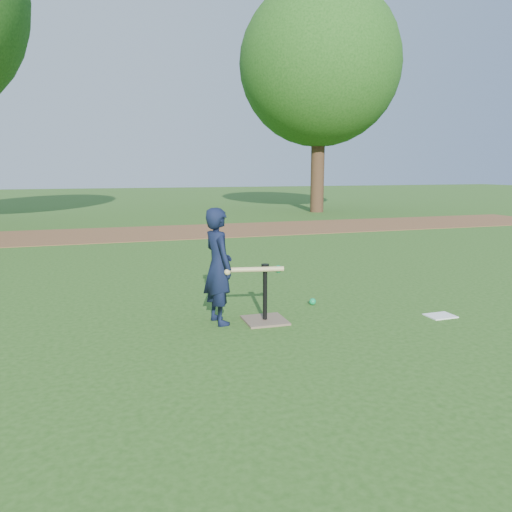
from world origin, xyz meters
name	(u,v)px	position (x,y,z in m)	size (l,w,h in m)	color
ground	(247,312)	(0.00, 0.00, 0.00)	(80.00, 80.00, 0.00)	#285116
dirt_strip	(159,233)	(0.00, 7.50, 0.01)	(24.00, 3.00, 0.01)	brown
child	(218,266)	(-0.40, -0.29, 0.60)	(0.44, 0.29, 1.20)	black
wiffle_ball_ground	(313,302)	(0.82, 0.04, 0.04)	(0.08, 0.08, 0.08)	#0D924D
clipboard	(440,316)	(1.95, -0.83, 0.01)	(0.30, 0.23, 0.01)	white
batting_tee	(265,311)	(0.07, -0.40, 0.11)	(0.44, 0.44, 0.61)	#775F4B
swing_action	(257,270)	(-0.02, -0.43, 0.57)	(0.63, 0.17, 0.08)	tan
tree_right	(320,65)	(6.50, 12.00, 5.29)	(5.80, 5.80, 8.21)	#382316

